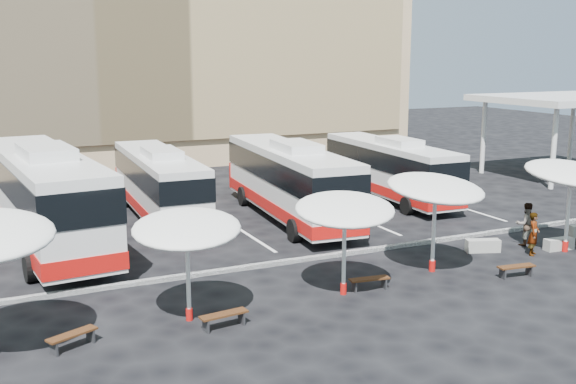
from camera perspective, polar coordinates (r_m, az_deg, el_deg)
name	(u,v)px	position (r m, az deg, el deg)	size (l,w,h in m)	color
ground	(298,266)	(25.28, 0.84, -6.32)	(120.00, 120.00, 0.00)	black
service_canopy	(567,101)	(46.93, 22.53, 7.15)	(10.00, 8.00, 5.20)	silver
curb_divider	(292,261)	(25.69, 0.35, -5.85)	(34.00, 0.25, 0.15)	black
bay_lines	(225,220)	(32.39, -5.37, -2.35)	(24.15, 12.00, 0.01)	white
bus_0	(44,194)	(29.25, -19.97, -0.12)	(4.03, 13.71, 4.29)	silver
bus_1	(159,182)	(32.73, -10.89, 0.84)	(2.88, 11.14, 3.51)	silver
bus_2	(289,178)	(32.14, 0.06, 1.15)	(3.55, 12.24, 3.83)	silver
bus_3	(389,167)	(37.03, 8.58, 2.10)	(2.86, 10.95, 3.45)	silver
sunshade_1	(187,229)	(19.74, -8.57, -3.09)	(4.00, 4.03, 3.31)	silver
sunshade_2	(345,209)	(21.73, 4.83, -1.49)	(4.14, 4.16, 3.38)	silver
sunshade_3	(436,189)	(24.53, 12.39, 0.28)	(4.03, 4.07, 3.62)	silver
sunshade_4	(571,174)	(28.68, 22.86, 1.43)	(3.77, 3.82, 3.73)	silver
wood_bench_0	(72,337)	(19.37, -17.80, -11.59)	(1.42, 0.92, 0.43)	#331A0B
wood_bench_1	(224,317)	(19.84, -5.45, -10.47)	(1.48, 0.55, 0.44)	#331A0B
wood_bench_2	(369,281)	(22.91, 6.90, -7.47)	(1.41, 0.53, 0.42)	#331A0B
wood_bench_3	(516,268)	(25.34, 18.76, -6.14)	(1.43, 0.55, 0.43)	#331A0B
conc_bench_0	(483,246)	(28.16, 16.17, -4.38)	(1.34, 0.45, 0.50)	gray
conc_bench_1	(559,244)	(29.45, 21.95, -4.11)	(1.26, 0.42, 0.47)	gray
passenger_0	(534,234)	(28.18, 20.10, -3.35)	(0.63, 0.41, 1.71)	black
passenger_1	(527,224)	(29.46, 19.54, -2.59)	(0.88, 0.68, 1.81)	black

